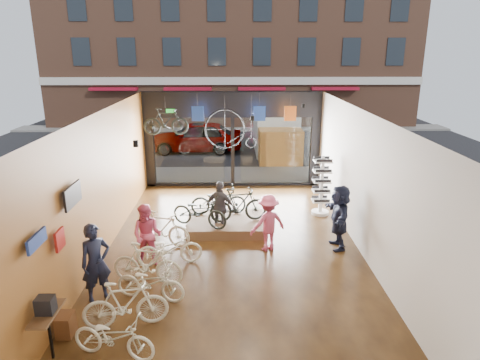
{
  "coord_description": "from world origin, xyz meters",
  "views": [
    {
      "loc": [
        -0.01,
        -10.79,
        5.35
      ],
      "look_at": [
        0.21,
        1.4,
        1.62
      ],
      "focal_mm": 32.0,
      "sensor_mm": 36.0,
      "label": 1
    }
  ],
  "objects_px": {
    "floor_bike_2": "(150,282)",
    "display_bike_left": "(200,212)",
    "customer_3": "(268,223)",
    "sunglasses_rack": "(321,186)",
    "display_bike_mid": "(238,205)",
    "street_car": "(196,137)",
    "customer_0": "(96,263)",
    "floor_bike_5": "(161,229)",
    "customer_5": "(339,217)",
    "floor_bike_1": "(125,304)",
    "display_platform": "(226,224)",
    "display_bike_right": "(218,200)",
    "customer_2": "(220,207)",
    "box_truck": "(276,132)",
    "customer_1": "(147,235)",
    "penny_farthing": "(233,130)",
    "floor_bike_4": "(169,249)",
    "floor_bike_3": "(147,264)",
    "floor_bike_0": "(114,337)",
    "hung_bike": "(166,122)"
  },
  "relations": [
    {
      "from": "floor_bike_1",
      "to": "customer_2",
      "type": "height_order",
      "value": "customer_2"
    },
    {
      "from": "customer_3",
      "to": "sunglasses_rack",
      "type": "distance_m",
      "value": 3.33
    },
    {
      "from": "floor_bike_2",
      "to": "display_bike_left",
      "type": "relative_size",
      "value": 0.91
    },
    {
      "from": "customer_1",
      "to": "customer_2",
      "type": "relative_size",
      "value": 1.01
    },
    {
      "from": "display_bike_mid",
      "to": "customer_3",
      "type": "xyz_separation_m",
      "value": [
        0.79,
        -1.34,
        -0.03
      ]
    },
    {
      "from": "floor_bike_3",
      "to": "display_platform",
      "type": "distance_m",
      "value": 3.71
    },
    {
      "from": "display_bike_left",
      "to": "display_bike_mid",
      "type": "relative_size",
      "value": 0.99
    },
    {
      "from": "display_platform",
      "to": "display_bike_right",
      "type": "distance_m",
      "value": 0.83
    },
    {
      "from": "floor_bike_1",
      "to": "display_platform",
      "type": "bearing_deg",
      "value": -32.15
    },
    {
      "from": "floor_bike_1",
      "to": "floor_bike_0",
      "type": "bearing_deg",
      "value": 169.03
    },
    {
      "from": "street_car",
      "to": "box_truck",
      "type": "height_order",
      "value": "box_truck"
    },
    {
      "from": "street_car",
      "to": "floor_bike_0",
      "type": "distance_m",
      "value": 16.25
    },
    {
      "from": "floor_bike_3",
      "to": "display_bike_left",
      "type": "bearing_deg",
      "value": -9.02
    },
    {
      "from": "box_truck",
      "to": "display_bike_mid",
      "type": "bearing_deg",
      "value": -102.38
    },
    {
      "from": "floor_bike_5",
      "to": "floor_bike_1",
      "type": "bearing_deg",
      "value": -165.28
    },
    {
      "from": "display_bike_left",
      "to": "customer_3",
      "type": "xyz_separation_m",
      "value": [
        1.95,
        -0.97,
        0.04
      ]
    },
    {
      "from": "floor_bike_4",
      "to": "display_platform",
      "type": "height_order",
      "value": "floor_bike_4"
    },
    {
      "from": "customer_0",
      "to": "sunglasses_rack",
      "type": "distance_m",
      "value": 7.82
    },
    {
      "from": "display_platform",
      "to": "customer_0",
      "type": "bearing_deg",
      "value": -125.64
    },
    {
      "from": "floor_bike_5",
      "to": "customer_5",
      "type": "height_order",
      "value": "customer_5"
    },
    {
      "from": "floor_bike_2",
      "to": "customer_5",
      "type": "relative_size",
      "value": 0.87
    },
    {
      "from": "customer_0",
      "to": "sunglasses_rack",
      "type": "height_order",
      "value": "sunglasses_rack"
    },
    {
      "from": "customer_3",
      "to": "customer_5",
      "type": "distance_m",
      "value": 1.99
    },
    {
      "from": "street_car",
      "to": "customer_5",
      "type": "relative_size",
      "value": 2.68
    },
    {
      "from": "customer_1",
      "to": "box_truck",
      "type": "bearing_deg",
      "value": 80.42
    },
    {
      "from": "floor_bike_5",
      "to": "floor_bike_2",
      "type": "bearing_deg",
      "value": -159.47
    },
    {
      "from": "floor_bike_2",
      "to": "hung_bike",
      "type": "relative_size",
      "value": 1.01
    },
    {
      "from": "floor_bike_0",
      "to": "floor_bike_3",
      "type": "height_order",
      "value": "floor_bike_3"
    },
    {
      "from": "box_truck",
      "to": "hung_bike",
      "type": "height_order",
      "value": "hung_bike"
    },
    {
      "from": "display_platform",
      "to": "floor_bike_1",
      "type": "bearing_deg",
      "value": -111.61
    },
    {
      "from": "floor_bike_1",
      "to": "display_bike_right",
      "type": "distance_m",
      "value": 5.64
    },
    {
      "from": "floor_bike_0",
      "to": "display_bike_mid",
      "type": "relative_size",
      "value": 0.9
    },
    {
      "from": "floor_bike_0",
      "to": "penny_farthing",
      "type": "bearing_deg",
      "value": 0.86
    },
    {
      "from": "floor_bike_4",
      "to": "display_bike_left",
      "type": "height_order",
      "value": "display_bike_left"
    },
    {
      "from": "customer_2",
      "to": "street_car",
      "type": "bearing_deg",
      "value": -58.26
    },
    {
      "from": "display_bike_left",
      "to": "customer_3",
      "type": "height_order",
      "value": "customer_3"
    },
    {
      "from": "customer_2",
      "to": "floor_bike_2",
      "type": "bearing_deg",
      "value": 91.5
    },
    {
      "from": "box_truck",
      "to": "customer_0",
      "type": "distance_m",
      "value": 14.37
    },
    {
      "from": "floor_bike_4",
      "to": "customer_5",
      "type": "relative_size",
      "value": 0.92
    },
    {
      "from": "floor_bike_5",
      "to": "display_platform",
      "type": "distance_m",
      "value": 2.17
    },
    {
      "from": "customer_3",
      "to": "customer_5",
      "type": "height_order",
      "value": "customer_5"
    },
    {
      "from": "display_bike_mid",
      "to": "display_bike_right",
      "type": "xyz_separation_m",
      "value": [
        -0.63,
        0.63,
        -0.07
      ]
    },
    {
      "from": "floor_bike_3",
      "to": "display_platform",
      "type": "bearing_deg",
      "value": -17.39
    },
    {
      "from": "floor_bike_2",
      "to": "display_bike_mid",
      "type": "distance_m",
      "value": 4.29
    },
    {
      "from": "floor_bike_4",
      "to": "customer_5",
      "type": "bearing_deg",
      "value": -89.55
    },
    {
      "from": "floor_bike_0",
      "to": "customer_3",
      "type": "distance_m",
      "value": 5.32
    },
    {
      "from": "street_car",
      "to": "customer_0",
      "type": "distance_m",
      "value": 14.4
    },
    {
      "from": "customer_3",
      "to": "hung_bike",
      "type": "relative_size",
      "value": 1.02
    },
    {
      "from": "customer_2",
      "to": "box_truck",
      "type": "bearing_deg",
      "value": -81.95
    },
    {
      "from": "sunglasses_rack",
      "to": "penny_farthing",
      "type": "xyz_separation_m",
      "value": [
        -2.93,
        2.03,
        1.51
      ]
    }
  ]
}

